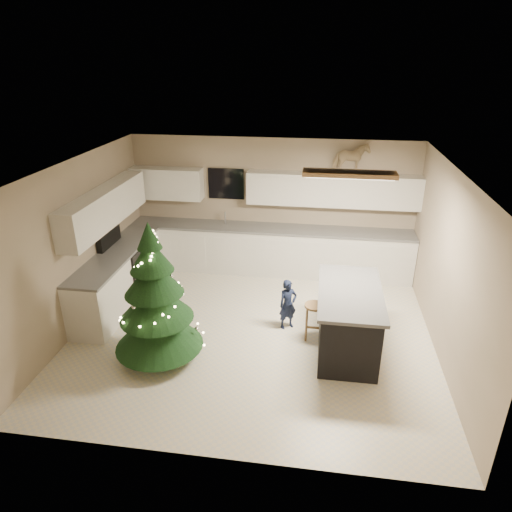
# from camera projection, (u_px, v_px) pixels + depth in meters

# --- Properties ---
(ground_plane) EXTENTS (5.50, 5.50, 0.00)m
(ground_plane) POSITION_uv_depth(u_px,v_px,m) (253.00, 331.00, 7.21)
(ground_plane) COLOR beige
(room_shell) EXTENTS (5.52, 5.02, 2.61)m
(room_shell) POSITION_uv_depth(u_px,v_px,m) (254.00, 228.00, 6.50)
(room_shell) COLOR tan
(room_shell) RESTS_ON ground_plane
(cabinetry) EXTENTS (5.50, 3.20, 2.00)m
(cabinetry) POSITION_uv_depth(u_px,v_px,m) (218.00, 244.00, 8.51)
(cabinetry) COLOR silver
(cabinetry) RESTS_ON ground_plane
(island) EXTENTS (0.90, 1.70, 0.95)m
(island) POSITION_uv_depth(u_px,v_px,m) (348.00, 320.00, 6.63)
(island) COLOR black
(island) RESTS_ON ground_plane
(bar_stool) EXTENTS (0.30, 0.30, 0.58)m
(bar_stool) POSITION_uv_depth(u_px,v_px,m) (314.00, 313.00, 6.87)
(bar_stool) COLOR olive
(bar_stool) RESTS_ON ground_plane
(christmas_tree) EXTENTS (1.29, 1.25, 2.06)m
(christmas_tree) POSITION_uv_depth(u_px,v_px,m) (156.00, 305.00, 6.29)
(christmas_tree) COLOR #3F2816
(christmas_tree) RESTS_ON ground_plane
(toddler) EXTENTS (0.36, 0.33, 0.83)m
(toddler) POSITION_uv_depth(u_px,v_px,m) (288.00, 304.00, 7.16)
(toddler) COLOR black
(toddler) RESTS_ON ground_plane
(rocking_horse) EXTENTS (0.70, 0.52, 0.56)m
(rocking_horse) POSITION_uv_depth(u_px,v_px,m) (351.00, 159.00, 8.19)
(rocking_horse) COLOR olive
(rocking_horse) RESTS_ON cabinetry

